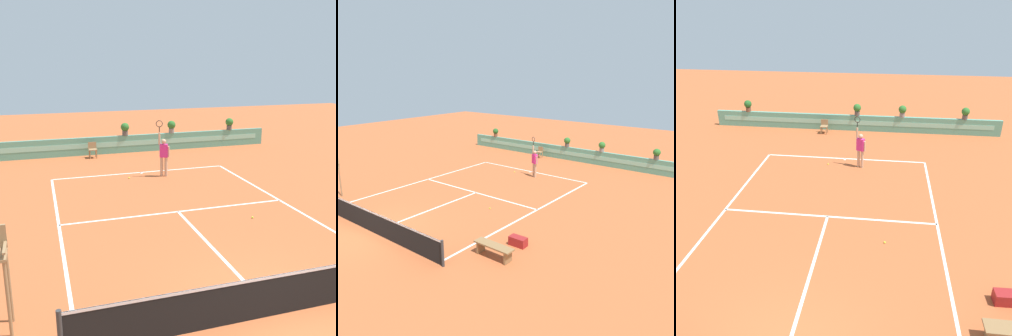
% 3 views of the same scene
% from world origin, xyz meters
% --- Properties ---
extents(ground_plane, '(60.00, 60.00, 0.00)m').
position_xyz_m(ground_plane, '(0.00, 6.00, 0.00)').
color(ground_plane, '#B2562D').
extents(court_lines, '(8.32, 11.94, 0.01)m').
position_xyz_m(court_lines, '(0.00, 6.72, 0.00)').
color(court_lines, white).
rests_on(court_lines, ground).
extents(back_wall_barrier, '(18.00, 0.21, 1.00)m').
position_xyz_m(back_wall_barrier, '(0.00, 16.39, 0.50)').
color(back_wall_barrier, '#599E84').
rests_on(back_wall_barrier, ground).
extents(ball_kid_chair, '(0.44, 0.44, 0.85)m').
position_xyz_m(ball_kid_chair, '(-1.77, 15.66, 0.48)').
color(ball_kid_chair, '#99754C').
rests_on(ball_kid_chair, ground).
extents(gear_bag, '(0.71, 0.39, 0.36)m').
position_xyz_m(gear_bag, '(5.55, 2.85, 0.18)').
color(gear_bag, maroon).
rests_on(gear_bag, ground).
extents(tennis_player, '(0.58, 0.34, 2.58)m').
position_xyz_m(tennis_player, '(0.86, 10.98, 1.05)').
color(tennis_player, tan).
rests_on(tennis_player, ground).
extents(tennis_ball_near_baseline, '(0.07, 0.07, 0.07)m').
position_xyz_m(tennis_ball_near_baseline, '(2.21, 5.04, 0.03)').
color(tennis_ball_near_baseline, '#CCE033').
rests_on(tennis_ball_near_baseline, ground).
extents(tennis_ball_mid_court, '(0.07, 0.07, 0.07)m').
position_xyz_m(tennis_ball_mid_court, '(-0.76, 11.04, 0.03)').
color(tennis_ball_mid_court, '#CCE033').
rests_on(tennis_ball_mid_court, ground).
extents(potted_plant_far_left, '(0.48, 0.48, 0.72)m').
position_xyz_m(potted_plant_far_left, '(-6.88, 16.39, 1.41)').
color(potted_plant_far_left, brown).
rests_on(potted_plant_far_left, back_wall_barrier).
extents(potted_plant_centre, '(0.48, 0.48, 0.72)m').
position_xyz_m(potted_plant_centre, '(0.21, 16.39, 1.41)').
color(potted_plant_centre, '#514C47').
rests_on(potted_plant_centre, back_wall_barrier).
extents(potted_plant_far_right, '(0.48, 0.48, 0.72)m').
position_xyz_m(potted_plant_far_right, '(6.76, 16.39, 1.41)').
color(potted_plant_far_right, '#514C47').
rests_on(potted_plant_far_right, back_wall_barrier).
extents(potted_plant_right, '(0.48, 0.48, 0.72)m').
position_xyz_m(potted_plant_right, '(3.00, 16.39, 1.41)').
color(potted_plant_right, gray).
rests_on(potted_plant_right, back_wall_barrier).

